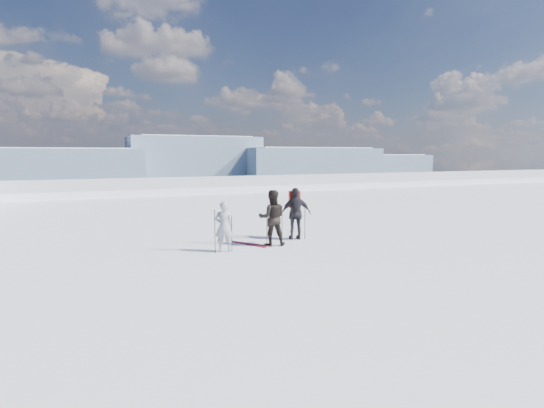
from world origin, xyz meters
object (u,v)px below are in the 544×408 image
at_px(skier_pack, 296,214).
at_px(skis_loose, 248,244).
at_px(skier_grey, 224,227).
at_px(skier_dark, 272,218).

distance_m(skier_pack, skis_loose, 2.06).
relative_size(skier_grey, skier_dark, 0.85).
height_order(skier_grey, skier_pack, skier_pack).
xyz_separation_m(skier_grey, skier_pack, (2.90, 0.86, 0.13)).
relative_size(skier_pack, skis_loose, 1.19).
bearing_deg(skis_loose, skier_grey, -145.14).
distance_m(skier_grey, skier_dark, 1.76).
xyz_separation_m(skier_grey, skis_loose, (1.05, 0.73, -0.77)).
height_order(skier_pack, skis_loose, skier_pack).
xyz_separation_m(skier_dark, skis_loose, (-0.68, 0.45, -0.91)).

